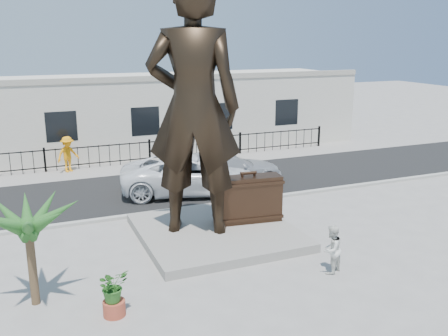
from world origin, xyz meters
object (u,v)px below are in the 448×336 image
object	(u,v)px
statue	(193,108)
suitcase	(248,199)
tourist	(332,249)
car_white	(191,174)

from	to	relation	value
statue	suitcase	xyz separation A→B (m)	(2.03, 0.03, -3.40)
suitcase	tourist	world-z (taller)	suitcase
tourist	car_white	world-z (taller)	car_white
statue	car_white	distance (m)	6.30
statue	tourist	world-z (taller)	statue
tourist	suitcase	bearing A→B (deg)	-107.13
tourist	statue	bearing A→B (deg)	-83.34
suitcase	car_white	size ratio (longest dim) A/B	0.39
suitcase	tourist	bearing A→B (deg)	-72.32
tourist	car_white	distance (m)	9.07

